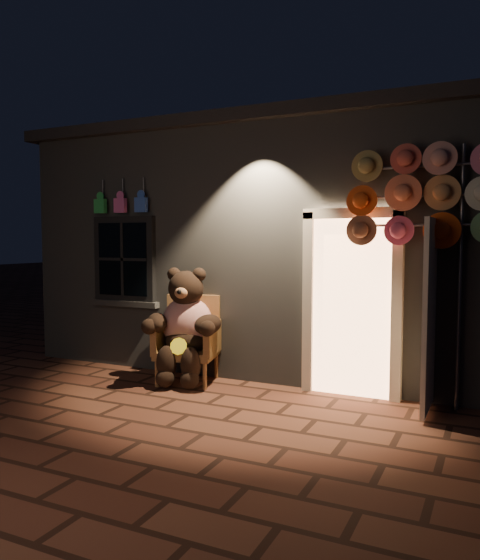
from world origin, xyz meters
The scene contains 5 objects.
ground centered at (0.00, 0.00, 0.00)m, with size 60.00×60.00×0.00m, color brown.
shop_building centered at (0.00, 3.99, 1.74)m, with size 7.30×5.95×3.51m.
wicker_armchair centered at (-0.70, 1.21, 0.55)m, with size 0.88×0.83×1.10m.
teddy_bear centered at (-0.68, 1.07, 0.74)m, with size 1.02×0.91×1.45m.
hat_rack centered at (2.14, 1.28, 2.27)m, with size 1.61×0.22×2.84m.
Camera 1 is at (2.88, -4.80, 1.83)m, focal length 35.00 mm.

